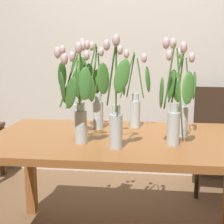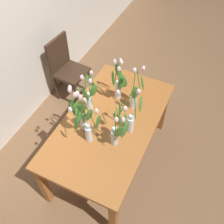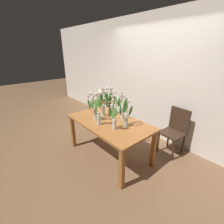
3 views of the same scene
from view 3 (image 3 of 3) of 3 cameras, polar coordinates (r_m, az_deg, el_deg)
name	(u,v)px [view 3 (image 3 of 3)]	position (r m, az deg, el deg)	size (l,w,h in m)	color
ground_plane	(110,154)	(3.27, -0.89, -15.15)	(18.00, 18.00, 0.00)	brown
room_wall_rear	(156,79)	(3.69, 15.67, 11.41)	(9.00, 0.10, 2.70)	silver
dining_table	(109,126)	(2.93, -0.96, -4.97)	(1.60, 0.90, 0.74)	#A3602D
tulip_vase_0	(104,104)	(3.07, -3.10, 2.99)	(0.20, 0.25, 0.57)	silver
tulip_vase_1	(114,119)	(2.53, 0.64, -2.63)	(0.19, 0.14, 0.57)	silver
tulip_vase_2	(110,104)	(3.07, -0.56, 2.89)	(0.15, 0.26, 0.59)	silver
tulip_vase_3	(99,114)	(2.70, -4.91, -0.68)	(0.21, 0.22, 0.58)	silver
tulip_vase_4	(93,110)	(2.87, -6.82, 0.82)	(0.20, 0.17, 0.55)	silver
tulip_vase_5	(121,108)	(2.93, 3.44, 1.44)	(0.22, 0.20, 0.54)	silver
tulip_vase_6	(125,114)	(2.61, 4.82, -0.90)	(0.19, 0.21, 0.58)	silver
dining_chair	(175,129)	(3.32, 22.01, -5.71)	(0.43, 0.43, 0.93)	#382619
side_table	(101,105)	(4.64, -4.14, 2.47)	(0.44, 0.44, 0.55)	brown
table_lamp	(100,91)	(4.55, -4.28, 7.65)	(0.22, 0.22, 0.40)	olive
pillar_candle	(101,102)	(4.47, -3.88, 3.80)	(0.06, 0.06, 0.07)	#CC4C23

